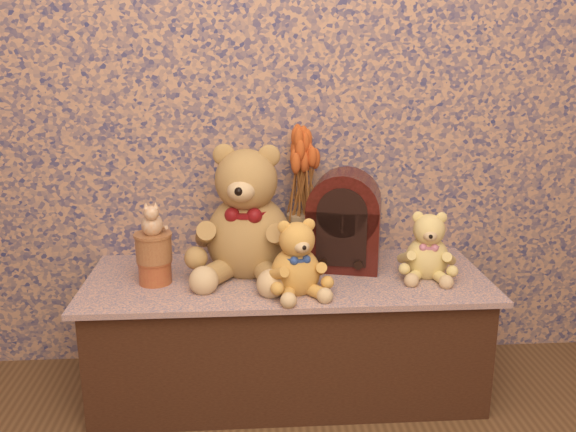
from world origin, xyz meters
name	(u,v)px	position (x,y,z in m)	size (l,w,h in m)	color
display_shelf	(287,333)	(0.00, 1.22, 0.22)	(1.43, 0.57, 0.45)	#3D4D7E
teddy_large	(248,205)	(-0.14, 1.28, 0.70)	(0.40, 0.48, 0.51)	#8F5F37
teddy_medium	(296,253)	(0.02, 1.08, 0.59)	(0.22, 0.26, 0.27)	gold
teddy_small	(428,242)	(0.50, 1.19, 0.58)	(0.21, 0.25, 0.26)	#D3B764
cathedral_radio	(344,220)	(0.22, 1.32, 0.63)	(0.27, 0.19, 0.37)	#330E09
ceramic_vase	(301,237)	(0.07, 1.40, 0.54)	(0.11, 0.11, 0.18)	tan
dried_stalks	(301,153)	(0.07, 1.40, 0.87)	(0.25, 0.25, 0.47)	#C95220
biscuit_tin_lower	(155,272)	(-0.47, 1.19, 0.49)	(0.11, 0.11, 0.08)	#C17938
biscuit_tin_upper	(154,248)	(-0.47, 1.19, 0.58)	(0.12, 0.12, 0.10)	tan
cat_figurine	(152,217)	(-0.47, 1.19, 0.69)	(0.09, 0.10, 0.12)	silver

